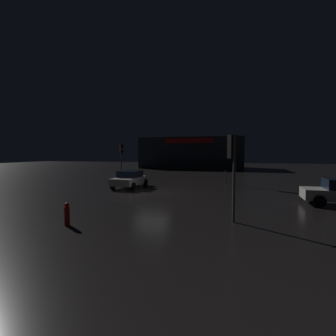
{
  "coord_description": "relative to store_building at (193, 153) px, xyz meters",
  "views": [
    {
      "loc": [
        6.15,
        -18.13,
        2.98
      ],
      "look_at": [
        -0.64,
        7.03,
        1.44
      ],
      "focal_mm": 27.57,
      "sensor_mm": 36.0,
      "label": 1
    }
  ],
  "objects": [
    {
      "name": "ground_plane",
      "position": [
        2.42,
        -32.7,
        -2.95
      ],
      "size": [
        120.0,
        120.0,
        0.0
      ],
      "primitive_type": "plane",
      "color": "black"
    },
    {
      "name": "store_building",
      "position": [
        0.0,
        0.0,
        0.0
      ],
      "size": [
        19.41,
        10.24,
        5.9
      ],
      "color": "#33383D",
      "rests_on": "ground"
    },
    {
      "name": "traffic_signal_main",
      "position": [
        8.17,
        -27.05,
        -0.0
      ],
      "size": [
        0.42,
        0.42,
        3.97
      ],
      "color": "#595B60",
      "rests_on": "ground"
    },
    {
      "name": "traffic_signal_opposite",
      "position": [
        -3.12,
        -26.13,
        -0.09
      ],
      "size": [
        0.41,
        0.43,
        3.87
      ],
      "color": "#595B60",
      "rests_on": "ground"
    },
    {
      "name": "traffic_signal_cross_left",
      "position": [
        8.35,
        -39.46,
        -0.14
      ],
      "size": [
        0.41,
        0.43,
        3.74
      ],
      "color": "#595B60",
      "rests_on": "ground"
    },
    {
      "name": "car_near",
      "position": [
        -0.31,
        -30.48,
        -2.2
      ],
      "size": [
        2.08,
        4.16,
        1.44
      ],
      "color": "silver",
      "rests_on": "ground"
    },
    {
      "name": "fire_hydrant",
      "position": [
        1.85,
        -41.85,
        -2.49
      ],
      "size": [
        0.22,
        0.22,
        0.94
      ],
      "color": "red",
      "rests_on": "ground"
    },
    {
      "name": "bollard_kerb_a",
      "position": [
        7.43,
        -24.16,
        -2.37
      ],
      "size": [
        0.11,
        0.11,
        1.17
      ],
      "primitive_type": "cylinder",
      "color": "#595B60",
      "rests_on": "ground"
    }
  ]
}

